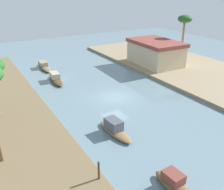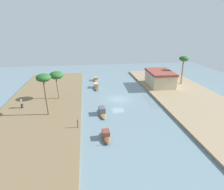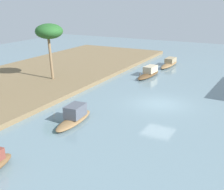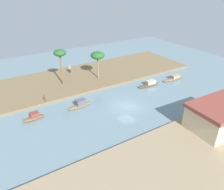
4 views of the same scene
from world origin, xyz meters
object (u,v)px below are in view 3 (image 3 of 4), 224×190
(sampan_downstream_large, at_px, (149,73))
(sampan_with_red_awning, at_px, (169,63))
(palm_tree_left_near, at_px, (49,32))
(sampan_midstream, at_px, (74,116))

(sampan_downstream_large, bearing_deg, sampan_with_red_awning, -179.41)
(sampan_with_red_awning, relative_size, palm_tree_left_near, 0.96)
(palm_tree_left_near, bearing_deg, sampan_downstream_large, 131.15)
(sampan_downstream_large, distance_m, palm_tree_left_near, 11.59)
(sampan_with_red_awning, xyz_separation_m, palm_tree_left_near, (13.27, -8.31, 4.77))
(sampan_with_red_awning, bearing_deg, palm_tree_left_near, -30.66)
(sampan_with_red_awning, height_order, sampan_midstream, sampan_midstream)
(sampan_with_red_awning, xyz_separation_m, sampan_midstream, (21.03, -0.20, 0.10))
(sampan_midstream, bearing_deg, sampan_downstream_large, 176.33)
(sampan_midstream, bearing_deg, sampan_with_red_awning, 175.24)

